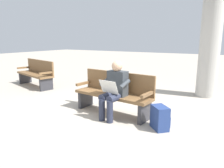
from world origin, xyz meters
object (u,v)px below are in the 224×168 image
object	(u,v)px
person_seated	(114,88)
bench_far	(36,73)
bench_near	(114,93)
backpack	(160,118)
support_pillar	(210,41)

from	to	relation	value
person_seated	bench_far	xyz separation A→B (m)	(3.79, -1.17, -0.17)
bench_near	backpack	size ratio (longest dim) A/B	4.24
backpack	bench_far	bearing A→B (deg)	-14.69
bench_near	bench_far	world-z (taller)	same
backpack	bench_far	world-z (taller)	bench_far
backpack	bench_near	bearing A→B (deg)	-16.00
bench_near	backpack	xyz separation A→B (m)	(-1.16, 0.33, -0.25)
backpack	bench_far	xyz separation A→B (m)	(4.80, -1.26, 0.25)
backpack	support_pillar	world-z (taller)	support_pillar
person_seated	bench_far	size ratio (longest dim) A/B	0.63
person_seated	support_pillar	distance (m)	3.25
bench_near	support_pillar	xyz separation A→B (m)	(-1.56, -2.54, 1.09)
person_seated	backpack	world-z (taller)	person_seated
bench_near	backpack	distance (m)	1.23
bench_near	support_pillar	world-z (taller)	support_pillar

